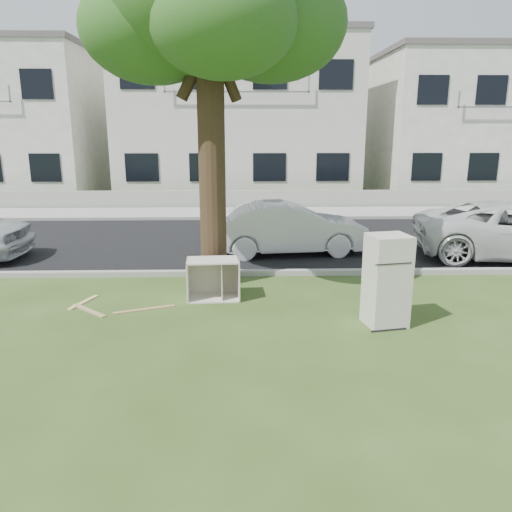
{
  "coord_description": "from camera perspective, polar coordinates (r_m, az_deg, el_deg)",
  "views": [
    {
      "loc": [
        0.22,
        -8.37,
        3.22
      ],
      "look_at": [
        0.45,
        0.6,
        0.93
      ],
      "focal_mm": 35.0,
      "sensor_mm": 36.0,
      "label": 1
    }
  ],
  "objects": [
    {
      "name": "townhouse_center",
      "position": [
        25.87,
        -2.06,
        15.47
      ],
      "size": [
        11.22,
        8.16,
        7.44
      ],
      "color": "silver",
      "rests_on": "ground"
    },
    {
      "name": "low_wall",
      "position": [
        21.17,
        -2.09,
        6.55
      ],
      "size": [
        120.0,
        0.15,
        0.7
      ],
      "primitive_type": "cube",
      "color": "gray",
      "rests_on": "ground"
    },
    {
      "name": "kerb_far",
      "position": [
        18.21,
        -2.17,
        4.16
      ],
      "size": [
        120.0,
        0.18,
        0.12
      ],
      "primitive_type": "cube",
      "color": "gray",
      "rests_on": "ground"
    },
    {
      "name": "road",
      "position": [
        14.73,
        -2.32,
        1.73
      ],
      "size": [
        120.0,
        7.0,
        0.01
      ],
      "primitive_type": "cube",
      "color": "black",
      "rests_on": "ground"
    },
    {
      "name": "plank_c",
      "position": [
        10.09,
        -19.11,
        -5.01
      ],
      "size": [
        0.37,
        0.82,
        0.02
      ],
      "primitive_type": "cube",
      "rotation": [
        0.0,
        0.0,
        1.22
      ],
      "color": "tan",
      "rests_on": "ground"
    },
    {
      "name": "kerb_near",
      "position": [
        11.29,
        -2.55,
        -2.24
      ],
      "size": [
        120.0,
        0.18,
        0.12
      ],
      "primitive_type": "cube",
      "color": "gray",
      "rests_on": "ground"
    },
    {
      "name": "plank_a",
      "position": [
        9.4,
        -12.64,
        -5.98
      ],
      "size": [
        1.08,
        0.48,
        0.02
      ],
      "primitive_type": "cube",
      "rotation": [
        0.0,
        0.0,
        0.36
      ],
      "color": "#A2834E",
      "rests_on": "ground"
    },
    {
      "name": "fridge",
      "position": [
        8.57,
        14.71,
        -2.73
      ],
      "size": [
        0.74,
        0.7,
        1.55
      ],
      "primitive_type": "cube",
      "rotation": [
        0.0,
        0.0,
        0.19
      ],
      "color": "silver",
      "rests_on": "ground"
    },
    {
      "name": "car_center",
      "position": [
        13.14,
        3.75,
        3.17
      ],
      "size": [
        4.25,
        1.86,
        1.36
      ],
      "primitive_type": "imported",
      "rotation": [
        0.0,
        0.0,
        1.68
      ],
      "color": "silver",
      "rests_on": "ground"
    },
    {
      "name": "sidewalk",
      "position": [
        19.63,
        -2.13,
        4.92
      ],
      "size": [
        120.0,
        2.8,
        0.01
      ],
      "primitive_type": "cube",
      "color": "gray",
      "rests_on": "ground"
    },
    {
      "name": "cabinet",
      "position": [
        9.71,
        -4.9,
        -2.63
      ],
      "size": [
        1.04,
        0.68,
        0.79
      ],
      "primitive_type": "cube",
      "rotation": [
        0.0,
        0.0,
        0.06
      ],
      "color": "white",
      "rests_on": "ground"
    },
    {
      "name": "townhouse_right",
      "position": [
        28.42,
        23.69,
        13.61
      ],
      "size": [
        10.2,
        8.16,
        6.84
      ],
      "color": "white",
      "rests_on": "ground"
    },
    {
      "name": "ground",
      "position": [
        8.97,
        -2.82,
        -6.71
      ],
      "size": [
        120.0,
        120.0,
        0.0
      ],
      "primitive_type": "plane",
      "color": "#314318"
    },
    {
      "name": "street_tree",
      "position": [
        10.44,
        -5.46,
        26.87
      ],
      "size": [
        3.8,
        3.8,
        7.02
      ],
      "color": "black",
      "rests_on": "ground"
    },
    {
      "name": "plank_b",
      "position": [
        9.62,
        -18.55,
        -5.92
      ],
      "size": [
        0.79,
        0.72,
        0.02
      ],
      "primitive_type": "cube",
      "rotation": [
        0.0,
        0.0,
        -0.73
      ],
      "color": "tan",
      "rests_on": "ground"
    }
  ]
}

